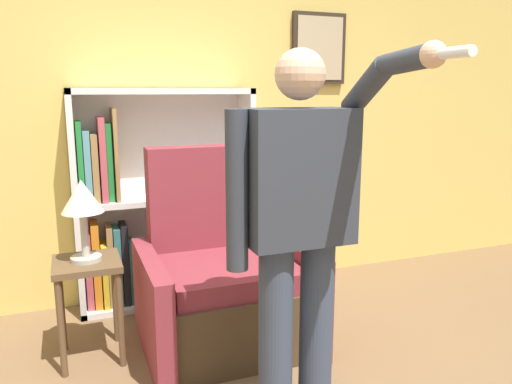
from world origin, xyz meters
TOP-DOWN VIEW (x-y plane):
  - wall_back at (0.01, 2.03)m, footprint 8.00×0.11m
  - bookcase at (-0.31, 1.87)m, footprint 1.24×0.28m
  - armchair at (0.03, 1.16)m, footprint 0.98×0.84m
  - person_standing at (0.09, 0.25)m, footprint 0.60×0.78m
  - side_table at (-0.73, 1.22)m, footprint 0.36×0.36m
  - table_lamp at (-0.73, 1.22)m, footprint 0.23×0.23m

SIDE VIEW (x-z plane):
  - armchair at x=0.03m, z-range -0.22..0.95m
  - side_table at x=-0.73m, z-range 0.16..0.75m
  - bookcase at x=-0.31m, z-range -0.05..1.48m
  - table_lamp at x=-0.73m, z-range 0.69..1.14m
  - person_standing at x=0.09m, z-range 0.13..1.80m
  - wall_back at x=0.01m, z-range 0.00..2.80m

